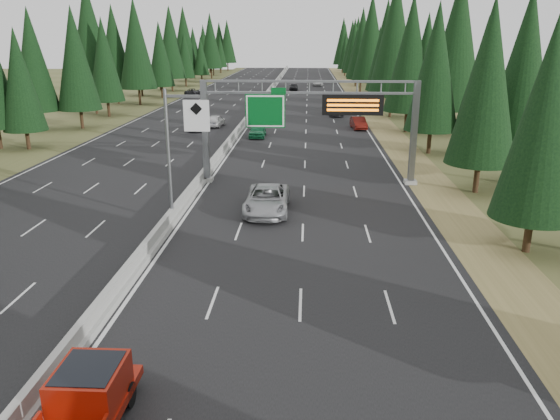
{
  "coord_description": "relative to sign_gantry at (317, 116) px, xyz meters",
  "views": [
    {
      "loc": [
        8.19,
        -6.33,
        10.82
      ],
      "look_at": [
        6.86,
        20.0,
        2.52
      ],
      "focal_mm": 35.0,
      "sensor_mm": 36.0,
      "label": 1
    }
  ],
  "objects": [
    {
      "name": "shoulder_left",
      "position": [
        -26.72,
        45.12,
        -5.24
      ],
      "size": [
        3.6,
        260.0,
        0.06
      ],
      "primitive_type": "cube",
      "color": "#4B5427",
      "rests_on": "ground"
    },
    {
      "name": "car_ahead_white",
      "position": [
        1.54,
        91.78,
        -4.52
      ],
      "size": [
        2.22,
        4.79,
        1.33
      ],
      "primitive_type": "imported",
      "rotation": [
        0.0,
        0.0,
        -0.0
      ],
      "color": "silver",
      "rests_on": "road"
    },
    {
      "name": "road",
      "position": [
        -8.92,
        45.12,
        -5.23
      ],
      "size": [
        32.0,
        260.0,
        0.08
      ],
      "primitive_type": "cube",
      "color": "black",
      "rests_on": "ground"
    },
    {
      "name": "hov_sign_pole",
      "position": [
        -8.33,
        -9.92,
        -0.54
      ],
      "size": [
        2.8,
        0.5,
        8.0
      ],
      "color": "slate",
      "rests_on": "road"
    },
    {
      "name": "car_ahead_far",
      "position": [
        -3.91,
        79.84,
        -4.44
      ],
      "size": [
        1.88,
        4.42,
        1.49
      ],
      "primitive_type": "imported",
      "rotation": [
        0.0,
        0.0,
        -0.03
      ],
      "color": "black",
      "rests_on": "road"
    },
    {
      "name": "tree_row_left",
      "position": [
        -30.99,
        40.72,
        3.96
      ],
      "size": [
        12.1,
        243.83,
        18.93
      ],
      "color": "black",
      "rests_on": "ground"
    },
    {
      "name": "silver_minivan",
      "position": [
        -3.27,
        -7.6,
        -4.36
      ],
      "size": [
        2.79,
        6.0,
        1.66
      ],
      "primitive_type": "imported",
      "rotation": [
        0.0,
        0.0,
        -0.0
      ],
      "color": "#9A9B9E",
      "rests_on": "road"
    },
    {
      "name": "car_onc_blue",
      "position": [
        -14.09,
        24.85,
        -4.52
      ],
      "size": [
        2.3,
        4.75,
        1.33
      ],
      "primitive_type": "imported",
      "rotation": [
        0.0,
        0.0,
        3.05
      ],
      "color": "navy",
      "rests_on": "road"
    },
    {
      "name": "red_pickup",
      "position": [
        -6.89,
        -28.44,
        -4.21
      ],
      "size": [
        1.94,
        5.43,
        1.77
      ],
      "color": "black",
      "rests_on": "road"
    },
    {
      "name": "car_onc_far",
      "position": [
        -23.42,
        66.85,
        -4.49
      ],
      "size": [
        2.5,
        5.12,
        1.4
      ],
      "primitive_type": "imported",
      "rotation": [
        0.0,
        0.0,
        3.11
      ],
      "color": "black",
      "rests_on": "road"
    },
    {
      "name": "car_ahead_dkgrey",
      "position": [
        3.38,
        39.05,
        -4.43
      ],
      "size": [
        2.19,
        5.25,
        1.52
      ],
      "primitive_type": "imported",
      "rotation": [
        0.0,
        0.0,
        -0.01
      ],
      "color": "black",
      "rests_on": "road"
    },
    {
      "name": "shoulder_right",
      "position": [
        8.88,
        45.12,
        -5.24
      ],
      "size": [
        3.6,
        260.0,
        0.06
      ],
      "primitive_type": "cube",
      "color": "olive",
      "rests_on": "ground"
    },
    {
      "name": "sign_gantry",
      "position": [
        0.0,
        0.0,
        0.0
      ],
      "size": [
        16.75,
        0.98,
        7.8
      ],
      "color": "slate",
      "rests_on": "road"
    },
    {
      "name": "car_ahead_green",
      "position": [
        -6.42,
        20.41,
        -4.43
      ],
      "size": [
        1.83,
        4.47,
        1.52
      ],
      "primitive_type": "imported",
      "rotation": [
        0.0,
        0.0,
        0.01
      ],
      "color": "#166137",
      "rests_on": "road"
    },
    {
      "name": "car_ahead_dkred",
      "position": [
        5.58,
        26.95,
        -4.46
      ],
      "size": [
        1.95,
        4.57,
        1.47
      ],
      "primitive_type": "imported",
      "rotation": [
        0.0,
        0.0,
        0.09
      ],
      "color": "#5B120D",
      "rests_on": "road"
    },
    {
      "name": "median_barrier",
      "position": [
        -8.92,
        45.12,
        -4.85
      ],
      "size": [
        0.7,
        260.0,
        0.85
      ],
      "color": "gray",
      "rests_on": "road"
    },
    {
      "name": "tree_row_right",
      "position": [
        12.99,
        45.34,
        3.82
      ],
      "size": [
        12.12,
        241.78,
        18.97
      ],
      "color": "black",
      "rests_on": "ground"
    },
    {
      "name": "car_onc_white",
      "position": [
        -12.48,
        27.96,
        -4.43
      ],
      "size": [
        2.22,
        4.61,
        1.52
      ],
      "primitive_type": "imported",
      "rotation": [
        0.0,
        0.0,
        3.04
      ],
      "color": "silver",
      "rests_on": "road"
    }
  ]
}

